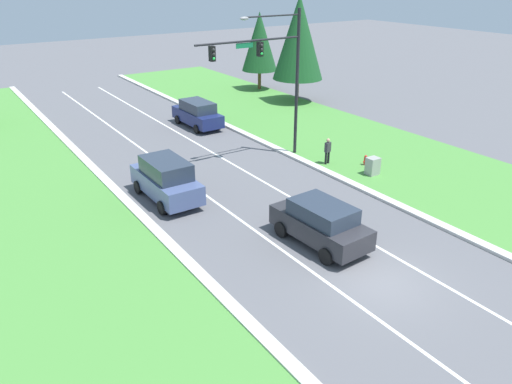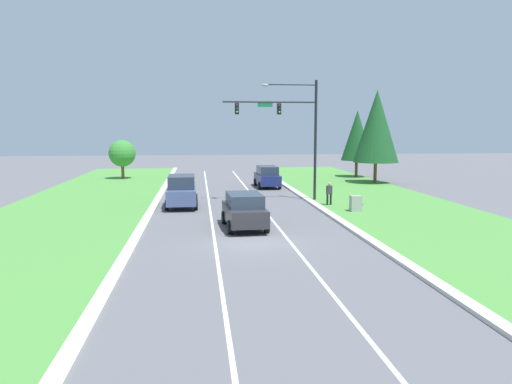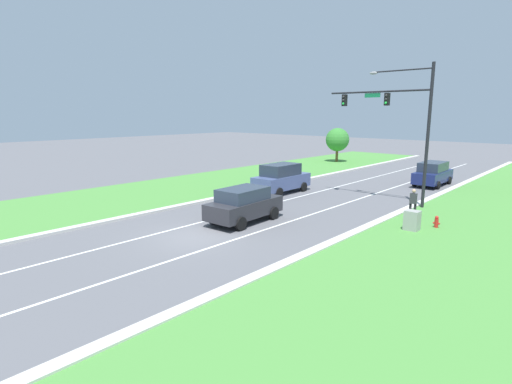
% 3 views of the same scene
% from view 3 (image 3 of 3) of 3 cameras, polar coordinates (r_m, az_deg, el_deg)
% --- Properties ---
extents(ground_plane, '(160.00, 160.00, 0.00)m').
position_cam_3_polar(ground_plane, '(19.94, -8.65, -6.28)').
color(ground_plane, '#5B5B60').
extents(curb_strip_right, '(0.50, 90.00, 0.15)m').
position_cam_3_polar(curb_strip_right, '(16.18, 4.41, -10.10)').
color(curb_strip_right, beige).
rests_on(curb_strip_right, ground_plane).
extents(curb_strip_left, '(0.50, 90.00, 0.15)m').
position_cam_3_polar(curb_strip_left, '(24.41, -17.16, -3.24)').
color(curb_strip_left, beige).
rests_on(curb_strip_left, ground_plane).
extents(grass_verge_right, '(10.00, 90.00, 0.08)m').
position_cam_3_polar(grass_verge_right, '(13.93, 22.41, -14.76)').
color(grass_verge_right, '#4C8E3D').
rests_on(grass_verge_right, ground_plane).
extents(grass_verge_left, '(10.00, 90.00, 0.08)m').
position_cam_3_polar(grass_verge_left, '(28.95, -22.55, -1.46)').
color(grass_verge_left, '#4C8E3D').
rests_on(grass_verge_left, ground_plane).
extents(lane_stripe_inner_left, '(0.14, 81.00, 0.01)m').
position_cam_3_polar(lane_stripe_inner_left, '(21.31, -11.75, -5.24)').
color(lane_stripe_inner_left, white).
rests_on(lane_stripe_inner_left, ground_plane).
extents(lane_stripe_inner_right, '(0.14, 81.00, 0.01)m').
position_cam_3_polar(lane_stripe_inner_right, '(18.65, -5.09, -7.43)').
color(lane_stripe_inner_right, white).
rests_on(lane_stripe_inner_right, ground_plane).
extents(traffic_signal_mast, '(7.00, 0.41, 8.95)m').
position_cam_3_polar(traffic_signal_mast, '(27.50, 19.86, 10.35)').
color(traffic_signal_mast, black).
rests_on(traffic_signal_mast, ground_plane).
extents(charcoal_suv, '(2.36, 4.72, 1.93)m').
position_cam_3_polar(charcoal_suv, '(22.07, -1.73, -1.75)').
color(charcoal_suv, '#28282D').
rests_on(charcoal_suv, ground_plane).
extents(navy_suv, '(2.12, 5.00, 1.98)m').
position_cam_3_polar(navy_suv, '(36.47, 23.94, 2.43)').
color(navy_suv, navy).
rests_on(navy_suv, ground_plane).
extents(slate_blue_suv, '(2.19, 4.94, 2.21)m').
position_cam_3_polar(slate_blue_suv, '(30.27, 3.63, 1.98)').
color(slate_blue_suv, '#475684').
rests_on(slate_blue_suv, ground_plane).
extents(utility_cabinet, '(0.70, 0.60, 1.09)m').
position_cam_3_polar(utility_cabinet, '(21.86, 21.39, -3.89)').
color(utility_cabinet, '#9E9E99').
rests_on(utility_cabinet, ground_plane).
extents(pedestrian, '(0.42, 0.29, 1.69)m').
position_cam_3_polar(pedestrian, '(24.67, 21.53, -1.32)').
color(pedestrian, black).
rests_on(pedestrian, ground_plane).
extents(fire_hydrant, '(0.34, 0.20, 0.70)m').
position_cam_3_polar(fire_hydrant, '(22.90, 24.37, -3.99)').
color(fire_hydrant, red).
rests_on(fire_hydrant, ground_plane).
extents(oak_near_left_tree, '(2.84, 2.84, 4.21)m').
position_cam_3_polar(oak_near_left_tree, '(50.24, 11.55, 7.32)').
color(oak_near_left_tree, brown).
rests_on(oak_near_left_tree, ground_plane).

